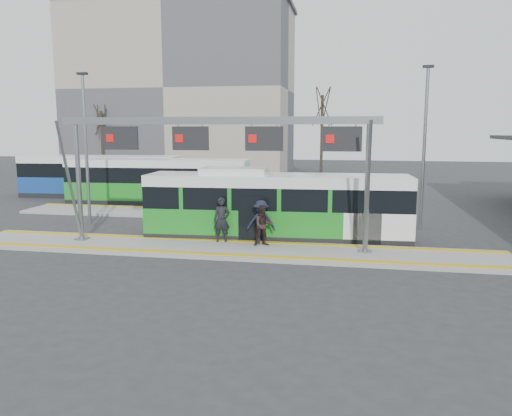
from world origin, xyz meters
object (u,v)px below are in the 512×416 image
at_px(passenger_a, 222,220).
at_px(passenger_c, 261,222).
at_px(passenger_b, 264,225).
at_px(gantry, 218,144).
at_px(hero_bus, 276,207).

distance_m(passenger_a, passenger_c, 1.70).
xyz_separation_m(passenger_a, passenger_b, (1.85, -0.35, -0.11)).
height_order(gantry, hero_bus, gantry).
xyz_separation_m(hero_bus, passenger_b, (-0.23, -2.00, -0.47)).
relative_size(passenger_b, passenger_c, 0.92).
bearing_deg(hero_bus, gantry, -133.51).
bearing_deg(passenger_c, gantry, -157.26).
height_order(hero_bus, passenger_a, hero_bus).
distance_m(gantry, passenger_a, 3.28).
bearing_deg(hero_bus, passenger_c, -105.38).
relative_size(gantry, passenger_a, 6.90).
distance_m(passenger_a, passenger_b, 1.88).
xyz_separation_m(passenger_b, passenger_c, (-0.15, 0.28, 0.08)).
xyz_separation_m(passenger_a, passenger_c, (1.69, -0.06, -0.03)).
bearing_deg(hero_bus, passenger_b, -99.44).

